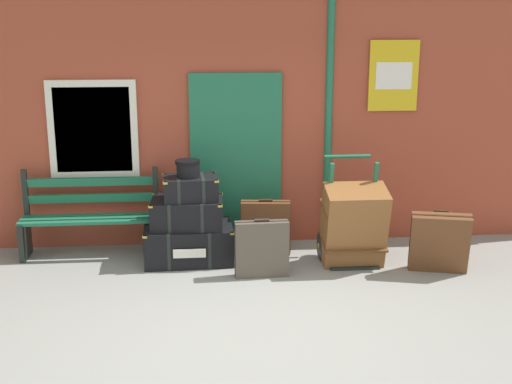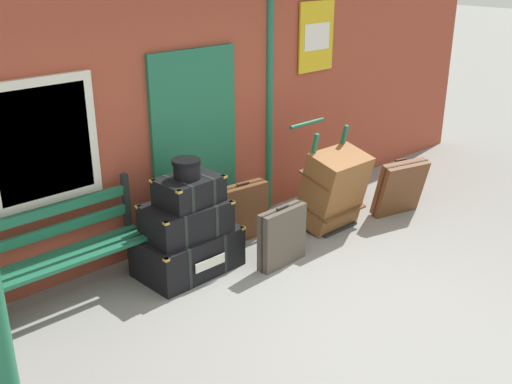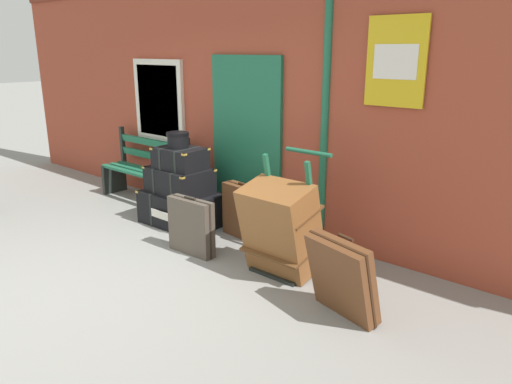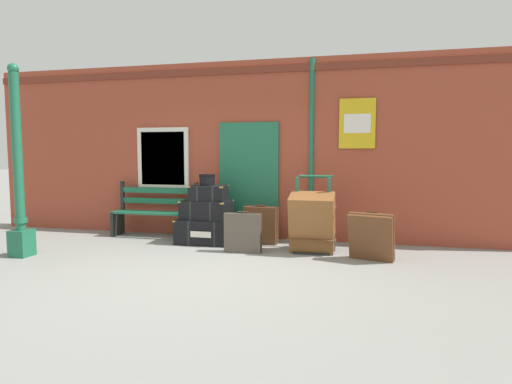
% 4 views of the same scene
% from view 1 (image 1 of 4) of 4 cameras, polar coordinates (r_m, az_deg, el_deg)
% --- Properties ---
extents(ground_plane, '(60.00, 60.00, 0.00)m').
position_cam_1_polar(ground_plane, '(6.25, -0.72, -11.51)').
color(ground_plane, gray).
extents(brick_facade, '(10.40, 0.35, 3.20)m').
position_cam_1_polar(brick_facade, '(8.28, -2.15, 6.64)').
color(brick_facade, '#9E422D').
rests_on(brick_facade, ground).
extents(platform_bench, '(1.60, 0.43, 1.01)m').
position_cam_1_polar(platform_bench, '(8.19, -13.73, -2.14)').
color(platform_bench, '#1E6647').
rests_on(platform_bench, ground).
extents(steamer_trunk_base, '(1.03, 0.70, 0.43)m').
position_cam_1_polar(steamer_trunk_base, '(7.85, -5.69, -4.32)').
color(steamer_trunk_base, black).
rests_on(steamer_trunk_base, ground).
extents(steamer_trunk_middle, '(0.83, 0.59, 0.33)m').
position_cam_1_polar(steamer_trunk_middle, '(7.73, -5.82, -1.74)').
color(steamer_trunk_middle, black).
rests_on(steamer_trunk_middle, steamer_trunk_base).
extents(steamer_trunk_top, '(0.63, 0.48, 0.27)m').
position_cam_1_polar(steamer_trunk_top, '(7.64, -5.54, 0.33)').
color(steamer_trunk_top, black).
rests_on(steamer_trunk_top, steamer_trunk_middle).
extents(round_hatbox, '(0.28, 0.28, 0.19)m').
position_cam_1_polar(round_hatbox, '(7.58, -5.74, 2.07)').
color(round_hatbox, black).
rests_on(round_hatbox, steamer_trunk_top).
extents(porters_trolley, '(0.71, 0.62, 1.19)m').
position_cam_1_polar(porters_trolley, '(7.88, 7.88, -3.83)').
color(porters_trolley, black).
rests_on(porters_trolley, ground).
extents(large_brown_trunk, '(0.70, 0.64, 0.96)m').
position_cam_1_polar(large_brown_trunk, '(7.65, 8.22, -2.77)').
color(large_brown_trunk, brown).
rests_on(large_brown_trunk, ground).
extents(suitcase_beige, '(0.69, 0.46, 0.72)m').
position_cam_1_polar(suitcase_beige, '(7.66, 15.19, -4.14)').
color(suitcase_beige, brown).
rests_on(suitcase_beige, ground).
extents(suitcase_cream, '(0.60, 0.24, 0.67)m').
position_cam_1_polar(suitcase_cream, '(8.02, 0.82, -3.01)').
color(suitcase_cream, brown).
rests_on(suitcase_cream, ground).
extents(suitcase_slate, '(0.59, 0.17, 0.66)m').
position_cam_1_polar(suitcase_slate, '(7.33, 0.49, -4.82)').
color(suitcase_slate, '#51473D').
rests_on(suitcase_slate, ground).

